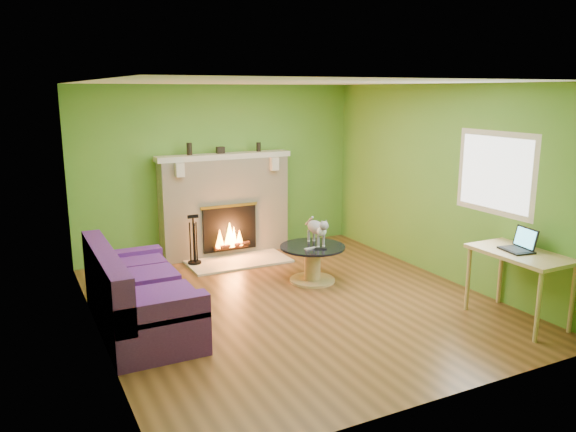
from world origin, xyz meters
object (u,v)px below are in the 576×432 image
at_px(cat, 316,231).
at_px(sofa, 136,297).
at_px(coffee_table, 312,261).
at_px(desk, 520,260).

bearing_deg(cat, sofa, -163.87).
bearing_deg(coffee_table, cat, 32.01).
relative_size(sofa, desk, 1.85).
relative_size(sofa, cat, 3.26).
bearing_deg(coffee_table, sofa, -169.49).
xyz_separation_m(sofa, desk, (3.81, -1.72, 0.35)).
relative_size(desk, cat, 1.76).
xyz_separation_m(sofa, cat, (2.51, 0.50, 0.34)).
xyz_separation_m(coffee_table, cat, (0.08, 0.05, 0.40)).
distance_m(sofa, coffee_table, 2.47).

